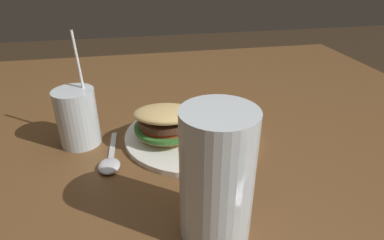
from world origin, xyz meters
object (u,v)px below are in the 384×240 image
beer_glass (217,178)px  juice_glass (78,119)px  spoon (110,165)px  meal_plate_near (180,128)px

beer_glass → juice_glass: (0.20, -0.26, -0.03)m
beer_glass → juice_glass: bearing=-53.0°
juice_glass → spoon: juice_glass is taller
meal_plate_near → beer_glass: beer_glass is taller
meal_plate_near → juice_glass: size_ratio=1.30×
meal_plate_near → beer_glass: 0.24m
spoon → beer_glass: bearing=43.1°
meal_plate_near → juice_glass: juice_glass is taller
meal_plate_near → spoon: size_ratio=1.86×
juice_glass → spoon: 0.12m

